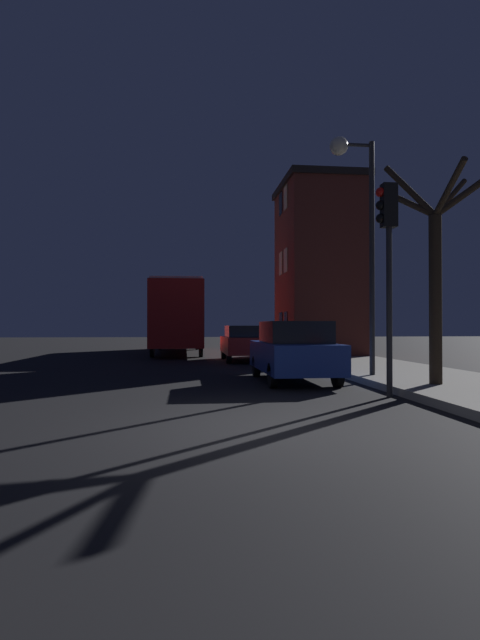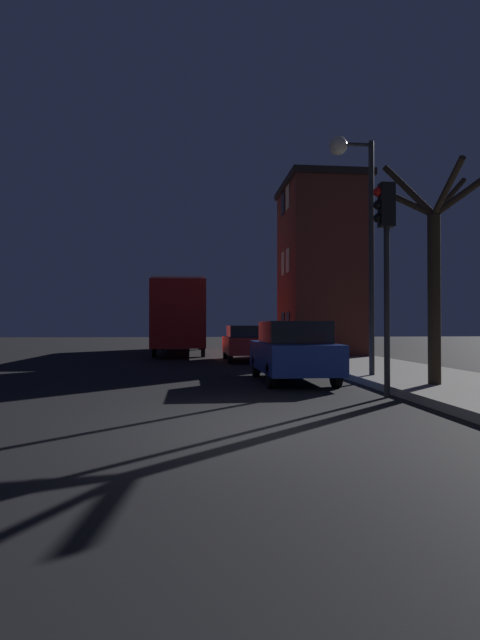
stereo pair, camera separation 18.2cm
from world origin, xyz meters
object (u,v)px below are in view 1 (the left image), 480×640
object	(u,v)px
bare_tree	(436,265)
car_mid_lane	(245,342)
bus	(178,313)
car_near_lane	(293,351)
streetlamp	(356,202)
traffic_light	(388,244)

from	to	relation	value
bare_tree	car_mid_lane	bearing A→B (deg)	106.94
bus	car_near_lane	size ratio (longest dim) A/B	2.71
streetlamp	bus	xyz separation A→B (m)	(-4.89, 14.52, -2.59)
streetlamp	car_near_lane	bearing A→B (deg)	175.74
bus	streetlamp	bearing A→B (deg)	-71.39
streetlamp	traffic_light	bearing A→B (deg)	-97.14
traffic_light	bare_tree	distance (m)	1.65
bare_tree	bus	size ratio (longest dim) A/B	0.45
streetlamp	car_near_lane	xyz separation A→B (m)	(-1.67, 0.12, -3.95)
bare_tree	car_mid_lane	world-z (taller)	bare_tree
streetlamp	bus	size ratio (longest dim) A/B	0.56
traffic_light	car_near_lane	bearing A→B (deg)	113.05
bare_tree	bus	bearing A→B (deg)	109.63
traffic_light	bus	xyz separation A→B (m)	(-4.52, 17.45, -0.98)
bus	car_near_lane	world-z (taller)	bus
bus	bare_tree	bearing A→B (deg)	-70.37
streetlamp	bare_tree	world-z (taller)	streetlamp
traffic_light	car_mid_lane	world-z (taller)	traffic_light
traffic_light	streetlamp	bearing A→B (deg)	82.86
bare_tree	bus	world-z (taller)	bare_tree
car_near_lane	car_mid_lane	bearing A→B (deg)	92.46
traffic_light	bus	size ratio (longest dim) A/B	0.39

